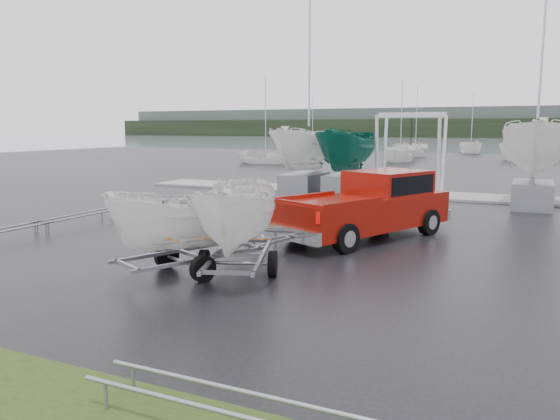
% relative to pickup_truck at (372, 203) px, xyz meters
% --- Properties ---
extents(ground_plane, '(120.00, 120.00, 0.00)m').
position_rel_pickup_truck_xyz_m(ground_plane, '(-0.86, -1.95, -1.06)').
color(ground_plane, black).
rests_on(ground_plane, ground).
extents(lake, '(300.00, 300.00, 0.00)m').
position_rel_pickup_truck_xyz_m(lake, '(-0.86, 98.05, -1.07)').
color(lake, gray).
rests_on(lake, ground).
extents(dock, '(30.00, 3.00, 0.12)m').
position_rel_pickup_truck_xyz_m(dock, '(-0.86, 11.05, -1.01)').
color(dock, '#989993').
rests_on(dock, ground).
extents(treeline, '(300.00, 8.00, 6.00)m').
position_rel_pickup_truck_xyz_m(treeline, '(-0.86, 168.05, 1.94)').
color(treeline, black).
rests_on(treeline, ground).
extents(far_hill, '(300.00, 6.00, 10.00)m').
position_rel_pickup_truck_xyz_m(far_hill, '(-0.86, 176.05, 3.94)').
color(far_hill, '#4C5651').
rests_on(far_hill, ground).
extents(pickup_truck, '(4.39, 6.45, 2.04)m').
position_rel_pickup_truck_xyz_m(pickup_truck, '(0.00, 0.00, 0.00)').
color(pickup_truck, maroon).
rests_on(pickup_truck, ground).
extents(trailer_hitched, '(2.54, 3.77, 4.65)m').
position_rel_pickup_truck_xyz_m(trailer_hitched, '(-2.67, -6.01, 1.47)').
color(trailer_hitched, gray).
rests_on(trailer_hitched, ground).
extents(trailer_parked, '(2.35, 3.79, 5.02)m').
position_rel_pickup_truck_xyz_m(trailer_parked, '(-1.64, -5.55, 1.66)').
color(trailer_parked, gray).
rests_on(trailer_parked, ground).
extents(boat_hoist, '(3.30, 2.18, 4.12)m').
position_rel_pickup_truck_xyz_m(boat_hoist, '(-1.13, 11.05, 1.61)').
color(boat_hoist, silver).
rests_on(boat_hoist, ground).
extents(keelboat_0, '(2.29, 3.20, 10.45)m').
position_rel_pickup_truck_xyz_m(keelboat_0, '(-6.00, 9.05, 2.56)').
color(keelboat_0, gray).
rests_on(keelboat_0, ground).
extents(keelboat_1, '(2.22, 3.20, 6.99)m').
position_rel_pickup_truck_xyz_m(keelboat_1, '(-3.81, 9.25, 2.42)').
color(keelboat_1, gray).
rests_on(keelboat_1, ground).
extents(keelboat_2, '(2.60, 3.20, 10.77)m').
position_rel_pickup_truck_xyz_m(keelboat_2, '(4.51, 9.05, 3.07)').
color(keelboat_2, gray).
rests_on(keelboat_2, ground).
extents(mast_rack_0, '(0.56, 6.50, 0.06)m').
position_rel_pickup_truck_xyz_m(mast_rack_0, '(-9.86, -0.95, -0.71)').
color(mast_rack_0, gray).
rests_on(mast_rack_0, ground).
extents(moored_boat_0, '(2.33, 2.28, 10.81)m').
position_rel_pickup_truck_xyz_m(moored_boat_0, '(-18.32, 29.38, -1.06)').
color(moored_boat_0, silver).
rests_on(moored_boat_0, ground).
extents(moored_boat_1, '(2.43, 2.49, 11.14)m').
position_rel_pickup_truck_xyz_m(moored_boat_1, '(-8.05, 47.61, -1.06)').
color(moored_boat_1, silver).
rests_on(moored_boat_1, ground).
extents(moored_boat_4, '(2.71, 2.66, 10.99)m').
position_rel_pickup_truck_xyz_m(moored_boat_4, '(-25.00, 58.09, -1.06)').
color(moored_boat_4, silver).
rests_on(moored_boat_4, ground).
extents(moored_boat_5, '(3.08, 3.13, 11.31)m').
position_rel_pickup_truck_xyz_m(moored_boat_5, '(-3.15, 59.30, -1.06)').
color(moored_boat_5, silver).
rests_on(moored_boat_5, ground).
extents(moored_boat_6, '(3.24, 3.19, 11.51)m').
position_rel_pickup_truck_xyz_m(moored_boat_6, '(4.45, 45.68, -1.06)').
color(moored_boat_6, silver).
rests_on(moored_boat_6, ground).
extents(moored_boat_7, '(2.84, 2.91, 11.61)m').
position_rel_pickup_truck_xyz_m(moored_boat_7, '(-7.74, 38.41, -1.06)').
color(moored_boat_7, silver).
rests_on(moored_boat_7, ground).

